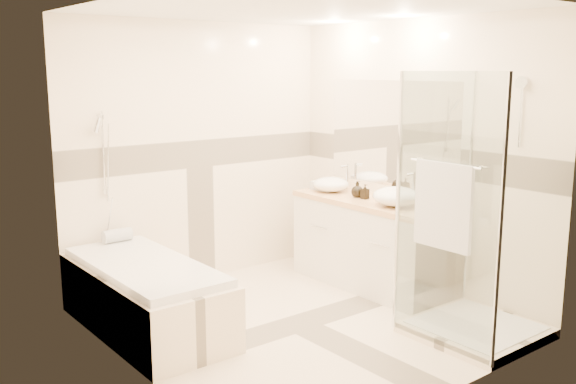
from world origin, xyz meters
TOP-DOWN VIEW (x-y plane):
  - room at (0.06, 0.01)m, footprint 2.82×3.02m
  - bathtub at (-1.02, 0.65)m, footprint 0.75×1.70m
  - vanity at (1.12, 0.30)m, footprint 0.58×1.62m
  - shower_enclosure at (0.83, -0.97)m, footprint 0.96×0.93m
  - vessel_sink_near at (1.10, 0.83)m, footprint 0.36×0.36m
  - vessel_sink_far at (1.10, -0.04)m, footprint 0.43×0.43m
  - faucet_near at (1.32, 0.83)m, footprint 0.10×0.03m
  - faucet_far at (1.32, -0.04)m, footprint 0.12×0.03m
  - amenity_bottle_a at (1.10, 0.35)m, footprint 0.07×0.07m
  - amenity_bottle_b at (1.10, 0.45)m, footprint 0.15×0.15m
  - folded_towels at (1.10, 0.93)m, footprint 0.18×0.28m
  - rolled_towel at (-0.93, 1.36)m, footprint 0.25×0.11m

SIDE VIEW (x-z plane):
  - bathtub at x=-1.02m, z-range 0.03..0.59m
  - vanity at x=1.12m, z-range 0.00..0.85m
  - shower_enclosure at x=0.83m, z-range -0.51..1.53m
  - rolled_towel at x=-0.93m, z-range 0.56..0.67m
  - folded_towels at x=1.10m, z-range 0.85..0.93m
  - amenity_bottle_a at x=1.10m, z-range 0.85..0.99m
  - vessel_sink_near at x=1.10m, z-range 0.85..0.99m
  - amenity_bottle_b at x=1.10m, z-range 0.85..1.00m
  - vessel_sink_far at x=1.10m, z-range 0.85..1.02m
  - faucet_near at x=1.32m, z-range 0.87..1.12m
  - faucet_far at x=1.32m, z-range 0.87..1.16m
  - room at x=0.06m, z-range 0.00..2.52m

